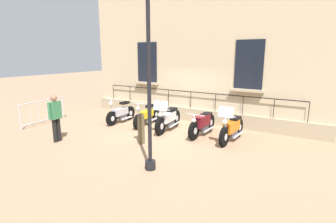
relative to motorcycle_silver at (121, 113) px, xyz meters
name	(u,v)px	position (x,y,z in m)	size (l,w,h in m)	color
ground_plane	(169,131)	(-0.03, 2.50, -0.41)	(60.00, 60.00, 0.00)	#9E7A5B
building_facade	(196,44)	(-2.27, 2.50, 3.00)	(0.82, 11.20, 7.02)	#C6B28E
motorcycle_silver	(121,113)	(0.00, 0.00, 0.00)	(1.88, 0.63, 1.15)	black
motorcycle_yellow	(147,116)	(-0.29, 1.22, -0.03)	(2.08, 0.59, 1.06)	black
motorcycle_white	(168,119)	(-0.08, 2.43, 0.03)	(2.10, 0.69, 1.29)	black
motorcycle_maroon	(202,124)	(-0.22, 3.85, 0.03)	(2.03, 0.70, 0.91)	black
motorcycle_orange	(232,129)	(-0.15, 5.01, 0.03)	(2.04, 0.62, 1.34)	black
lamppost	(149,74)	(3.25, 3.96, 2.10)	(0.31, 0.31, 4.69)	black
crowd_barrier	(43,111)	(1.95, -2.71, 0.15)	(2.27, 0.36, 1.05)	#B7B7BF
bollard	(141,128)	(1.73, 2.48, 0.12)	(0.24, 0.24, 1.06)	brown
pedestrian_standing	(55,116)	(3.15, -0.12, 0.52)	(0.53, 0.24, 1.65)	black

